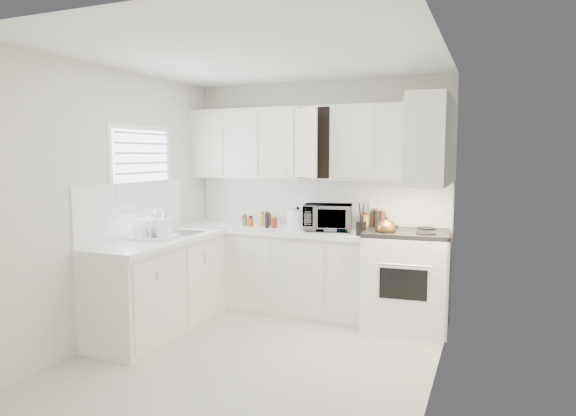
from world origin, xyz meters
The scene contains 36 objects.
floor centered at (0.00, 0.00, 0.00)m, with size 3.20×3.20×0.00m, color beige.
ceiling centered at (0.00, 0.00, 2.60)m, with size 3.20×3.20×0.00m, color white.
wall_back centered at (0.00, 1.60, 1.30)m, with size 3.00×3.00×0.00m, color silver.
wall_front centered at (0.00, -1.60, 1.30)m, with size 3.00×3.00×0.00m, color silver.
wall_left centered at (-1.50, 0.00, 1.30)m, with size 3.20×3.20×0.00m, color silver.
wall_right centered at (1.50, 0.00, 1.30)m, with size 3.20×3.20×0.00m, color silver.
window_blinds centered at (-1.48, 0.35, 1.55)m, with size 0.06×0.96×1.06m, color white, non-canonical shape.
lower_cabinets_back centered at (-0.39, 1.30, 0.45)m, with size 2.22×0.60×0.90m, color silver, non-canonical shape.
lower_cabinets_left centered at (-1.20, 0.20, 0.45)m, with size 0.60×1.60×0.90m, color silver, non-canonical shape.
countertop_back centered at (-0.39, 1.29, 0.93)m, with size 2.24×0.64×0.05m, color white.
countertop_left centered at (-1.19, 0.20, 0.93)m, with size 0.64×1.62×0.05m, color white.
backsplash_back centered at (0.00, 1.59, 1.23)m, with size 2.98×0.02×0.55m, color white.
backsplash_left centered at (-1.49, 0.20, 1.23)m, with size 0.02×1.60×0.55m, color white.
upper_cabinets_back centered at (0.00, 1.44, 1.50)m, with size 3.00×0.33×0.80m, color silver, non-canonical shape.
upper_cabinets_right centered at (1.33, 0.82, 1.50)m, with size 0.33×0.90×0.80m, color silver, non-canonical shape.
sink centered at (-1.19, 0.55, 1.07)m, with size 0.42×0.38×0.30m, color gray, non-canonical shape.
stove centered at (1.07, 1.26, 0.64)m, with size 0.84×0.69×1.29m, color white, non-canonical shape.
tea_kettle centered at (0.89, 1.10, 1.05)m, with size 0.25×0.21×0.23m, color olive, non-canonical shape.
frying_pan centered at (1.25, 1.42, 0.96)m, with size 0.25×0.43×0.04m, color black, non-canonical shape.
microwave centered at (0.21, 1.32, 1.12)m, with size 0.51×0.28×0.35m, color gray.
rice_cooker centered at (-0.14, 1.34, 1.07)m, with size 0.25×0.25×0.25m, color white, non-canonical shape.
paper_towel centered at (-0.12, 1.50, 1.08)m, with size 0.12×0.12×0.27m, color white.
utensil_crock centered at (0.64, 1.12, 1.12)m, with size 0.11×0.11×0.34m, color black, non-canonical shape.
dish_rack centered at (-1.21, 0.13, 1.06)m, with size 0.41×0.31×0.23m, color white, non-canonical shape.
spice_left_0 centered at (-0.85, 1.42, 1.02)m, with size 0.06×0.06×0.13m, color maroon.
spice_left_1 centered at (-0.78, 1.33, 1.02)m, with size 0.06×0.06×0.13m, color #45802A.
spice_left_2 centered at (-0.70, 1.42, 1.02)m, with size 0.06×0.06×0.13m, color #B94818.
spice_left_3 centered at (-0.62, 1.33, 1.02)m, with size 0.06×0.06×0.13m, color gold.
spice_left_4 centered at (-0.55, 1.42, 1.02)m, with size 0.06×0.06×0.13m, color #4E2816.
spice_left_5 centered at (-0.47, 1.33, 1.02)m, with size 0.06×0.06×0.13m, color black.
spice_left_6 centered at (-0.40, 1.42, 1.02)m, with size 0.06×0.06×0.13m, color maroon.
sauce_right_0 centered at (0.58, 1.46, 1.05)m, with size 0.06×0.06×0.19m, color #B94818.
sauce_right_1 centered at (0.64, 1.40, 1.05)m, with size 0.06×0.06×0.19m, color gold.
sauce_right_2 centered at (0.69, 1.46, 1.05)m, with size 0.06×0.06×0.19m, color #4E2816.
sauce_right_3 centered at (0.74, 1.40, 1.05)m, with size 0.06×0.06×0.19m, color black.
sauce_right_4 centered at (0.80, 1.46, 1.05)m, with size 0.06×0.06×0.19m, color maroon.
Camera 1 is at (1.88, -3.83, 1.79)m, focal length 31.15 mm.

